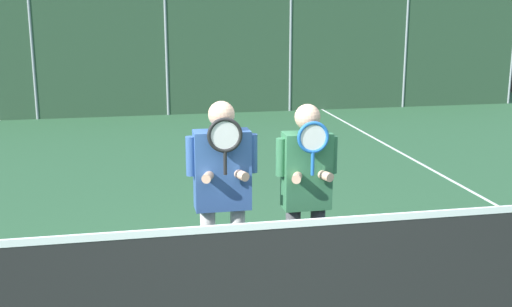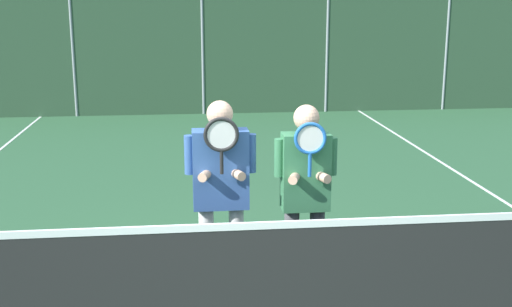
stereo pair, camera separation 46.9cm
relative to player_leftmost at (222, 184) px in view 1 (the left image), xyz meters
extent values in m
ellipsoid|color=#5B7551|center=(0.14, 46.53, -1.07)|extent=(125.93, 69.96, 24.49)
cube|color=#9EA3A8|center=(0.68, 16.45, 0.71)|extent=(16.61, 5.00, 3.55)
cylinder|color=gray|center=(-2.78, 9.69, 0.55)|extent=(0.06, 0.06, 3.23)
cylinder|color=gray|center=(0.14, 9.69, 0.55)|extent=(0.06, 0.06, 3.23)
cylinder|color=gray|center=(3.06, 9.69, 0.55)|extent=(0.06, 0.06, 3.23)
cylinder|color=gray|center=(5.97, 9.69, 0.55)|extent=(0.06, 0.06, 3.23)
cube|color=#2D4C33|center=(0.14, 9.69, 0.55)|extent=(17.51, 0.02, 3.23)
cube|color=black|center=(0.14, -0.66, -0.62)|extent=(9.86, 0.02, 0.89)
cube|color=white|center=(0.14, -0.66, -0.15)|extent=(9.86, 0.03, 0.06)
cube|color=white|center=(3.87, 2.34, -1.06)|extent=(0.05, 16.00, 0.01)
cylinder|color=white|center=(-0.13, 0.01, -0.64)|extent=(0.13, 0.13, 0.85)
cylinder|color=white|center=(0.13, 0.01, -0.64)|extent=(0.13, 0.13, 0.85)
cube|color=#335693|center=(0.00, 0.01, 0.13)|extent=(0.47, 0.22, 0.68)
sphere|color=tan|center=(0.00, 0.01, 0.60)|extent=(0.22, 0.22, 0.22)
cylinder|color=#335693|center=(-0.26, 0.01, 0.26)|extent=(0.08, 0.08, 0.33)
cylinder|color=#335693|center=(0.26, 0.01, 0.26)|extent=(0.08, 0.08, 0.33)
cylinder|color=tan|center=(-0.12, -0.08, 0.11)|extent=(0.16, 0.27, 0.08)
cylinder|color=tan|center=(0.12, -0.08, 0.11)|extent=(0.16, 0.27, 0.08)
cylinder|color=black|center=(0.00, -0.17, 0.23)|extent=(0.03, 0.03, 0.20)
torus|color=black|center=(0.00, -0.17, 0.46)|extent=(0.29, 0.03, 0.29)
cylinder|color=silver|center=(0.00, -0.17, 0.46)|extent=(0.24, 0.00, 0.24)
cylinder|color=#56565B|center=(0.61, -0.07, -0.65)|extent=(0.13, 0.13, 0.84)
cylinder|color=#56565B|center=(0.83, -0.07, -0.65)|extent=(0.13, 0.13, 0.84)
cube|color=#337047|center=(0.72, -0.07, 0.10)|extent=(0.41, 0.22, 0.66)
sphere|color=tan|center=(0.72, -0.07, 0.57)|extent=(0.22, 0.22, 0.22)
cylinder|color=#337047|center=(0.49, -0.07, 0.23)|extent=(0.08, 0.08, 0.32)
cylinder|color=#337047|center=(0.95, -0.07, 0.23)|extent=(0.08, 0.08, 0.32)
cylinder|color=tan|center=(0.62, -0.16, 0.09)|extent=(0.16, 0.27, 0.08)
cylinder|color=tan|center=(0.82, -0.16, 0.09)|extent=(0.16, 0.27, 0.08)
cylinder|color=#1E5BAD|center=(0.72, -0.25, 0.21)|extent=(0.03, 0.03, 0.20)
torus|color=#1E5BAD|center=(0.72, -0.25, 0.43)|extent=(0.27, 0.03, 0.27)
cylinder|color=silver|center=(0.72, -0.25, 0.43)|extent=(0.22, 0.00, 0.22)
cylinder|color=black|center=(-3.33, 11.48, -0.77)|extent=(0.60, 0.16, 0.60)
cylinder|color=black|center=(-3.33, 13.38, -0.77)|extent=(0.60, 0.16, 0.60)
cube|color=#285638|center=(0.48, 12.66, -0.38)|extent=(4.33, 1.89, 0.77)
cube|color=#2D3842|center=(0.48, 12.66, 0.32)|extent=(2.38, 1.74, 0.63)
cylinder|color=black|center=(1.89, 11.70, -0.77)|extent=(0.60, 0.16, 0.60)
cylinder|color=black|center=(1.89, 13.63, -0.77)|extent=(0.60, 0.16, 0.60)
cylinder|color=black|center=(-0.92, 11.70, -0.77)|extent=(0.60, 0.16, 0.60)
cylinder|color=black|center=(-0.92, 13.63, -0.77)|extent=(0.60, 0.16, 0.60)
cube|color=black|center=(5.93, 12.32, -0.37)|extent=(4.80, 1.80, 0.79)
cube|color=#2D3842|center=(5.93, 12.32, 0.34)|extent=(2.64, 1.66, 0.64)
cylinder|color=black|center=(7.49, 11.39, -0.77)|extent=(0.60, 0.16, 0.60)
cylinder|color=black|center=(7.49, 13.24, -0.77)|extent=(0.60, 0.16, 0.60)
cylinder|color=black|center=(4.37, 11.39, -0.77)|extent=(0.60, 0.16, 0.60)
cylinder|color=black|center=(4.37, 13.24, -0.77)|extent=(0.60, 0.16, 0.60)
cylinder|color=black|center=(10.03, 11.56, -0.77)|extent=(0.60, 0.16, 0.60)
cylinder|color=black|center=(10.03, 13.47, -0.77)|extent=(0.60, 0.16, 0.60)
camera|label=1|loc=(-0.74, -5.18, 1.51)|focal=45.00mm
camera|label=2|loc=(-0.28, -5.26, 1.51)|focal=45.00mm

